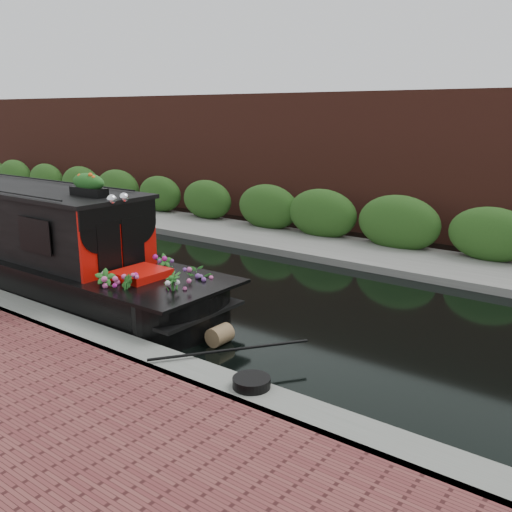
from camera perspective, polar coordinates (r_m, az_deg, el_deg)
The scene contains 8 objects.
ground at distance 11.68m, azimuth -5.66°, elevation -2.98°, with size 80.00×80.00×0.00m, color black.
near_bank_coping at distance 9.68m, azimuth -19.18°, elevation -7.44°, with size 40.00×0.60×0.50m, color slate.
far_bank_path at distance 14.91m, azimuth 5.39°, elevation 0.83°, with size 40.00×2.40×0.34m, color slate.
far_hedge at distance 15.66m, azimuth 7.15°, elevation 1.43°, with size 40.00×1.10×2.80m, color #28511B.
far_brick_wall at distance 17.47m, azimuth 10.64°, elevation 2.63°, with size 40.00×1.00×8.00m, color #58281D.
narrowboat at distance 13.18m, azimuth -23.87°, elevation 1.32°, with size 11.10×2.02×2.62m.
rope_fender at distance 8.76m, azimuth -3.64°, elevation -7.89°, with size 0.30×0.30×0.36m, color brown.
coiled_mooring_rope at distance 6.97m, azimuth -0.45°, elevation -12.52°, with size 0.46×0.46×0.12m, color black.
Camera 1 is at (7.65, -8.12, 3.45)m, focal length 40.00 mm.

